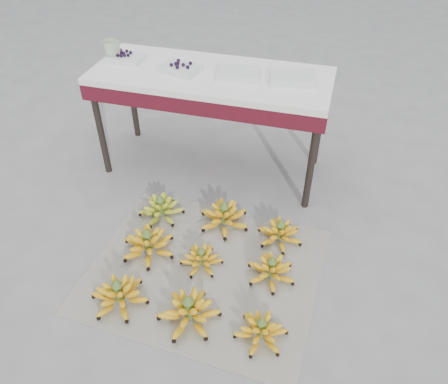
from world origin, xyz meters
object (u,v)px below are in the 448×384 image
(bunch_mid_left, at_px, (148,244))
(tray_far_right, at_px, (293,78))
(tray_far_left, at_px, (126,58))
(bunch_back_center, at_px, (224,217))
(bunch_front_left, at_px, (119,295))
(bunch_mid_center, at_px, (201,259))
(vendor_table, at_px, (211,85))
(newspaper_mat, at_px, (205,269))
(bunch_front_center, at_px, (189,311))
(bunch_mid_right, at_px, (271,270))
(bunch_front_right, at_px, (261,330))
(tray_right, at_px, (239,74))
(bunch_back_right, at_px, (280,233))
(tray_left, at_px, (181,68))
(glass_jar, at_px, (112,50))

(bunch_mid_left, height_order, tray_far_right, tray_far_right)
(tray_far_left, bearing_deg, bunch_back_center, -35.63)
(bunch_front_left, height_order, bunch_mid_center, bunch_front_left)
(tray_far_left, bearing_deg, vendor_table, -2.75)
(newspaper_mat, height_order, vendor_table, vendor_table)
(bunch_front_center, bearing_deg, bunch_mid_left, 127.36)
(bunch_front_center, bearing_deg, bunch_mid_right, 39.65)
(bunch_front_right, distance_m, bunch_mid_right, 0.38)
(bunch_mid_center, distance_m, tray_right, 1.15)
(newspaper_mat, distance_m, tray_right, 1.20)
(tray_far_left, distance_m, tray_far_right, 1.10)
(bunch_front_left, bearing_deg, tray_far_left, 122.34)
(bunch_front_left, height_order, bunch_mid_left, bunch_mid_left)
(bunch_back_center, xyz_separation_m, tray_right, (-0.06, 0.56, 0.68))
(bunch_front_right, relative_size, bunch_back_right, 0.86)
(bunch_back_right, distance_m, tray_far_right, 0.94)
(bunch_mid_center, relative_size, vendor_table, 0.18)
(bunch_front_right, bearing_deg, bunch_mid_center, 142.30)
(bunch_front_right, distance_m, bunch_back_right, 0.67)
(newspaper_mat, relative_size, tray_far_right, 4.15)
(newspaper_mat, bearing_deg, bunch_mid_right, 7.43)
(bunch_mid_center, height_order, tray_left, tray_left)
(bunch_mid_right, relative_size, bunch_back_center, 0.88)
(bunch_mid_left, relative_size, bunch_back_center, 1.09)
(bunch_mid_center, distance_m, bunch_back_right, 0.50)
(bunch_front_right, distance_m, glass_jar, 1.99)
(glass_jar, bearing_deg, bunch_mid_left, -58.72)
(newspaper_mat, xyz_separation_m, glass_jar, (-0.92, 0.97, 0.79))
(newspaper_mat, bearing_deg, bunch_back_right, 43.23)
(bunch_front_left, relative_size, bunch_front_center, 1.00)
(bunch_back_center, distance_m, vendor_table, 0.85)
(bunch_front_center, distance_m, bunch_mid_center, 0.36)
(bunch_back_center, xyz_separation_m, bunch_back_right, (0.35, -0.04, -0.01))
(bunch_back_right, xyz_separation_m, tray_right, (-0.42, 0.60, 0.69))
(tray_right, bearing_deg, bunch_mid_right, -64.78)
(tray_right, relative_size, glass_jar, 2.13)
(newspaper_mat, distance_m, bunch_back_right, 0.50)
(tray_far_left, distance_m, tray_left, 0.40)
(bunch_front_center, height_order, bunch_mid_center, bunch_front_center)
(newspaper_mat, relative_size, bunch_front_center, 3.56)
(bunch_front_right, distance_m, tray_left, 1.64)
(bunch_mid_center, height_order, bunch_back_right, bunch_back_right)
(bunch_mid_center, xyz_separation_m, vendor_table, (-0.21, 0.92, 0.59))
(bunch_back_center, bearing_deg, bunch_mid_left, -123.71)
(newspaper_mat, height_order, bunch_back_center, bunch_back_center)
(tray_far_left, relative_size, tray_right, 0.86)
(vendor_table, bearing_deg, tray_right, -2.58)
(bunch_front_center, relative_size, tray_left, 1.30)
(bunch_back_center, height_order, tray_far_left, tray_far_left)
(bunch_mid_left, bearing_deg, bunch_back_right, 44.18)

